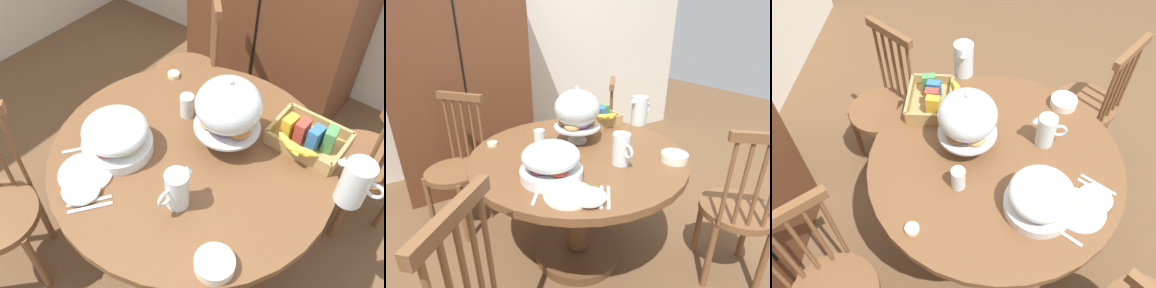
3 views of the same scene
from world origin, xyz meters
The scene contains 17 objects.
ground_plane centered at (0.00, 0.00, 0.00)m, with size 10.00×10.00×0.00m, color brown.
dining_table centered at (-0.13, 0.12, 0.53)m, with size 1.21×1.21×0.74m.
windsor_chair_near_window centered at (0.45, 0.81, 0.45)m, with size 0.47×0.47×0.97m.
windsor_chair_far_side centered at (0.54, -0.48, 0.45)m, with size 0.47×0.47×0.97m.
pastry_stand_with_dome centered at (-0.06, 0.26, 0.94)m, with size 0.28×0.28×0.34m.
fruit_platter_covered centered at (-0.39, -0.06, 0.83)m, with size 0.30×0.30×0.18m.
orange_juice_pitcher centered at (0.48, 0.31, 0.83)m, with size 0.19×0.11×0.20m.
milk_pitcher centered at (-0.02, -0.11, 0.82)m, with size 0.09×0.17×0.17m.
cereal_basket centered at (0.23, 0.45, 0.79)m, with size 0.32×0.30×0.12m.
china_plate_large centered at (-0.40, -0.24, 0.75)m, with size 0.22×0.22×0.01m, color white.
china_plate_small centered at (-0.34, -0.31, 0.76)m, with size 0.15×0.15×0.01m, color white.
cereal_bowl centered at (0.25, -0.24, 0.76)m, with size 0.14×0.14×0.04m, color white.
drinking_glass centered at (-0.29, 0.29, 0.80)m, with size 0.06×0.06×0.11m, color silver.
butter_dish centered at (-0.52, 0.47, 0.75)m, with size 0.06×0.06×0.02m, color beige.
table_knife centered at (-0.28, -0.32, 0.74)m, with size 0.17×0.01×0.01m, color silver.
dinner_fork centered at (-0.26, -0.34, 0.74)m, with size 0.17×0.01×0.01m, color silver.
soup_spoon centered at (-0.51, -0.15, 0.74)m, with size 0.17×0.01×0.01m, color silver.
Camera 3 is at (-1.24, 0.21, 2.18)m, focal length 35.75 mm.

